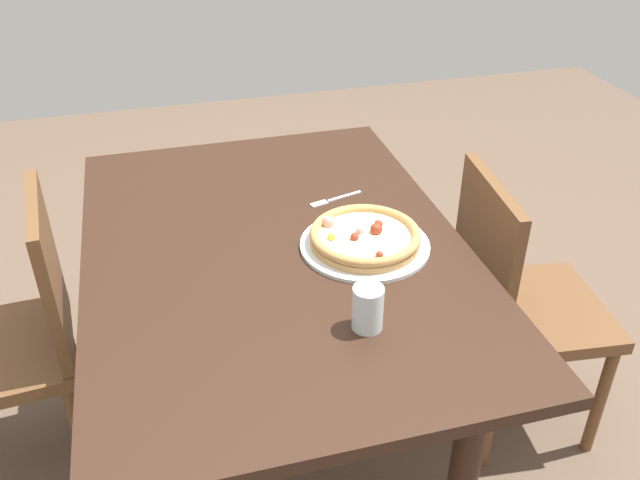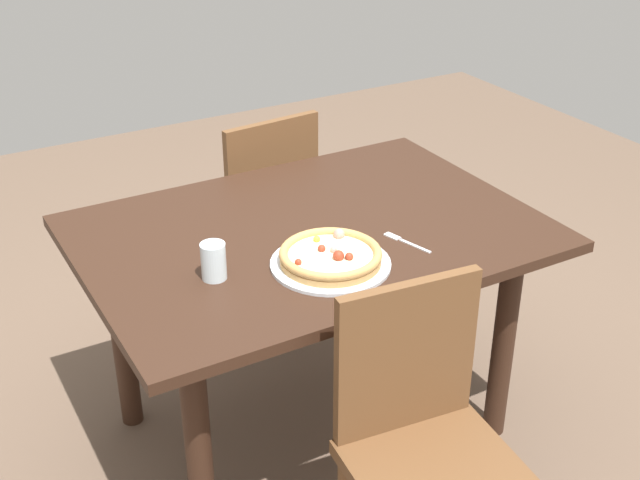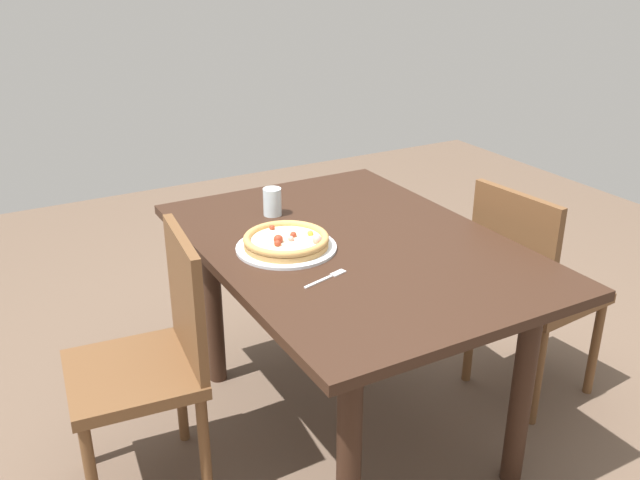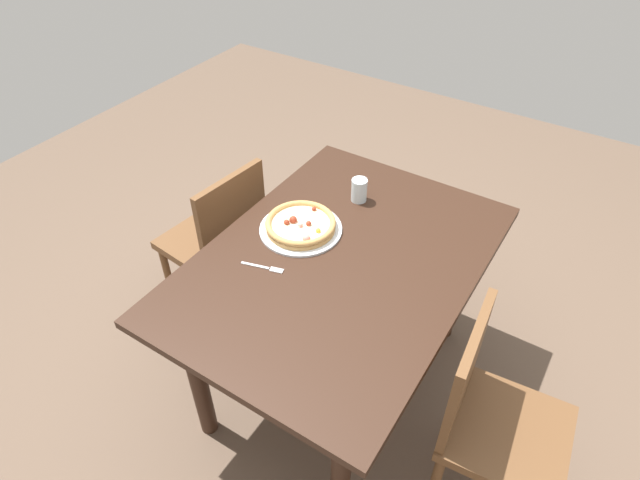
# 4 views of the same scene
# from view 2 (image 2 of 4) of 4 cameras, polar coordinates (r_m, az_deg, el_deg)

# --- Properties ---
(ground_plane) EXTENTS (6.00, 6.00, 0.00)m
(ground_plane) POSITION_cam_2_polar(r_m,az_deg,el_deg) (2.89, -0.58, -12.45)
(ground_plane) COLOR brown
(dining_table) EXTENTS (1.34, 0.96, 0.75)m
(dining_table) POSITION_cam_2_polar(r_m,az_deg,el_deg) (2.53, -0.65, -1.40)
(dining_table) COLOR #331E14
(dining_table) RESTS_ON ground
(chair_near) EXTENTS (0.44, 0.44, 0.87)m
(chair_near) POSITION_cam_2_polar(r_m,az_deg,el_deg) (2.12, 7.25, -13.62)
(chair_near) COLOR brown
(chair_near) RESTS_ON ground
(chair_far) EXTENTS (0.44, 0.44, 0.87)m
(chair_far) POSITION_cam_2_polar(r_m,az_deg,el_deg) (3.21, -4.27, 2.06)
(chair_far) COLOR brown
(chair_far) RESTS_ON ground
(plate) EXTENTS (0.33, 0.33, 0.01)m
(plate) POSITION_cam_2_polar(r_m,az_deg,el_deg) (2.28, 0.72, -1.64)
(plate) COLOR silver
(plate) RESTS_ON dining_table
(pizza) EXTENTS (0.28, 0.28, 0.05)m
(pizza) POSITION_cam_2_polar(r_m,az_deg,el_deg) (2.27, 0.73, -1.07)
(pizza) COLOR tan
(pizza) RESTS_ON plate
(fork) EXTENTS (0.06, 0.16, 0.00)m
(fork) POSITION_cam_2_polar(r_m,az_deg,el_deg) (2.41, 5.72, -0.08)
(fork) COLOR silver
(fork) RESTS_ON dining_table
(drinking_glass) EXTENTS (0.07, 0.07, 0.10)m
(drinking_glass) POSITION_cam_2_polar(r_m,az_deg,el_deg) (2.22, -7.27, -1.44)
(drinking_glass) COLOR silver
(drinking_glass) RESTS_ON dining_table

